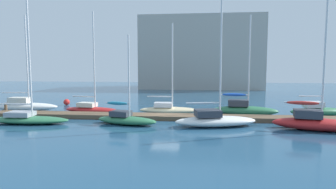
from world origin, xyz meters
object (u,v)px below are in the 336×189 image
Objects in this scene: sailboat_0 at (25,105)px; sailboat_8 at (318,110)px; sailboat_4 at (169,109)px; sailboat_5 at (215,119)px; sailboat_3 at (126,118)px; sailboat_7 at (315,122)px; sailboat_2 at (92,108)px; mooring_buoy_red at (67,102)px; harbor_building_distant at (201,54)px; sailboat_1 at (27,118)px; sailboat_6 at (244,109)px.

sailboat_8 is (29.37, 0.12, -0.02)m from sailboat_0.
sailboat_4 is at bearing -6.96° from sailboat_0.
sailboat_5 is 1.14× the size of sailboat_8.
sailboat_7 is (14.35, -0.57, 0.14)m from sailboat_3.
sailboat_2 reaches higher than mooring_buoy_red.
sailboat_2 is 0.96× the size of sailboat_5.
harbor_building_distant is (10.90, 35.84, 7.01)m from sailboat_2.
sailboat_8 is at bearing -72.69° from harbor_building_distant.
sailboat_0 reaches higher than sailboat_3.
sailboat_8 reaches higher than sailboat_3.
harbor_building_distant reaches higher than sailboat_1.
sailboat_4 is at bearing 172.61° from sailboat_8.
sailboat_0 is 29.37m from sailboat_8.
sailboat_2 is 38.11m from harbor_building_distant.
sailboat_5 reaches higher than sailboat_4.
harbor_building_distant reaches higher than sailboat_4.
sailboat_4 reaches higher than mooring_buoy_red.
sailboat_0 is 1.12× the size of sailboat_4.
sailboat_3 is at bearing -46.02° from mooring_buoy_red.
sailboat_5 is (15.25, 0.53, 0.10)m from sailboat_1.
sailboat_2 reaches higher than sailboat_7.
harbor_building_distant is (14.27, 41.30, 7.06)m from sailboat_1.
sailboat_0 is 40.31m from harbor_building_distant.
mooring_buoy_red is 35.12m from harbor_building_distant.
harbor_building_distant is at bearing 99.52° from sailboat_8.
sailboat_1 reaches higher than sailboat_0.
sailboat_0 is 13.53m from sailboat_3.
sailboat_4 is at bearing 114.19° from sailboat_5.
sailboat_6 is at bearing 40.32° from sailboat_3.
sailboat_2 is at bearing 174.29° from sailboat_8.
harbor_building_distant is (-10.92, 35.05, 6.94)m from sailboat_8.
sailboat_3 is 6.33m from sailboat_4.
sailboat_2 is at bearing 175.88° from sailboat_7.
sailboat_0 is 7.42m from sailboat_1.
mooring_buoy_red is (-27.19, 4.76, -0.21)m from sailboat_8.
sailboat_5 is at bearing 12.23° from sailboat_3.
sailboat_0 is 1.39× the size of sailboat_3.
sailboat_3 is (4.76, -4.95, -0.02)m from sailboat_2.
sailboat_4 is at bearing -20.46° from mooring_buoy_red.
sailboat_6 is at bearing -13.99° from mooring_buoy_red.
sailboat_6 reaches higher than mooring_buoy_red.
sailboat_0 is 7.58m from sailboat_2.
sailboat_0 is at bearing 178.05° from sailboat_4.
sailboat_6 is 0.97× the size of sailboat_7.
sailboat_0 is 20.22m from sailboat_5.
sailboat_2 is at bearing -173.31° from sailboat_6.
sailboat_4 is at bearing 14.25° from sailboat_2.
sailboat_3 is at bearing -169.20° from sailboat_8.
sailboat_0 is at bearing 172.45° from sailboat_8.
sailboat_1 is 1.06× the size of sailboat_7.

